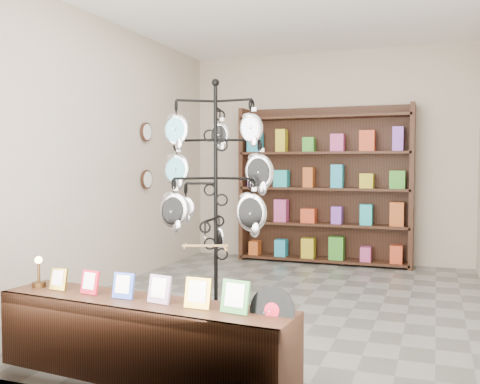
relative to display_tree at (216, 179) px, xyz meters
The scene contains 6 objects.
ground 1.45m from the display_tree, 52.31° to the left, with size 5.00×5.00×0.00m, color slate.
room_envelope 0.93m from the display_tree, 52.31° to the left, with size 5.00×5.00×5.00m.
display_tree is the anchor object (origin of this frame).
front_shelf 1.88m from the display_tree, 84.91° to the right, with size 2.10×0.61×0.73m.
back_shelving 2.91m from the display_tree, 81.23° to the left, with size 2.42×0.36×2.20m.
wall_clocks 2.07m from the display_tree, 138.07° to the left, with size 0.03×0.24×0.84m.
Camera 1 is at (1.48, -5.15, 1.39)m, focal length 40.00 mm.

